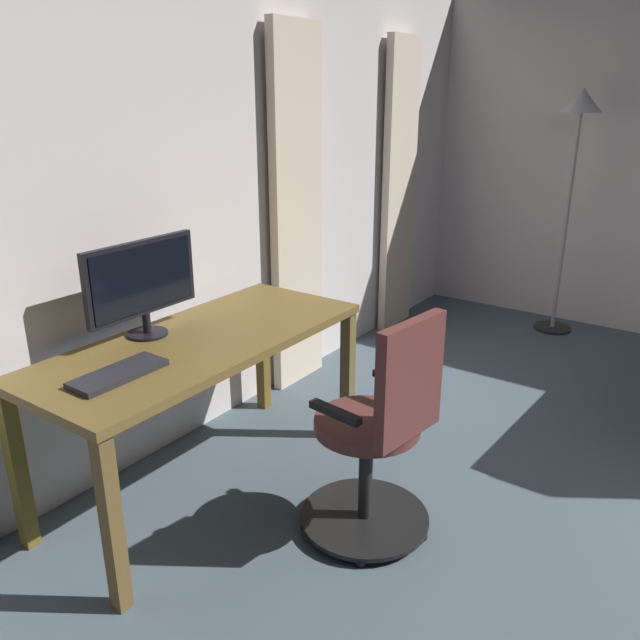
{
  "coord_description": "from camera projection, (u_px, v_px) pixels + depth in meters",
  "views": [
    {
      "loc": [
        2.55,
        -0.73,
        1.79
      ],
      "look_at": [
        0.63,
        -2.09,
        0.94
      ],
      "focal_mm": 35.66,
      "sensor_mm": 36.0,
      "label": 1
    }
  ],
  "objects": [
    {
      "name": "back_room_partition",
      "position": [
        224.0,
        192.0,
        3.46
      ],
      "size": [
        5.5,
        0.1,
        2.54
      ],
      "primitive_type": "cube",
      "color": "silver",
      "rests_on": "ground"
    },
    {
      "name": "curtain_left_panel",
      "position": [
        399.0,
        189.0,
        4.84
      ],
      "size": [
        0.42,
        0.06,
        2.17
      ],
      "primitive_type": "cube",
      "color": "beige",
      "rests_on": "ground"
    },
    {
      "name": "curtain_right_panel",
      "position": [
        297.0,
        214.0,
        3.85
      ],
      "size": [
        0.45,
        0.06,
        2.17
      ],
      "primitive_type": "cube",
      "color": "beige",
      "rests_on": "ground"
    },
    {
      "name": "desk",
      "position": [
        202.0,
        356.0,
        2.86
      ],
      "size": [
        1.6,
        0.67,
        0.76
      ],
      "color": "brown",
      "rests_on": "ground"
    },
    {
      "name": "office_chair",
      "position": [
        379.0,
        438.0,
        2.59
      ],
      "size": [
        0.56,
        0.56,
        1.0
      ],
      "rotation": [
        0.0,
        0.0,
        3.01
      ],
      "color": "black",
      "rests_on": "ground"
    },
    {
      "name": "computer_monitor",
      "position": [
        142.0,
        282.0,
        2.77
      ],
      "size": [
        0.58,
        0.18,
        0.43
      ],
      "color": "black",
      "rests_on": "desk"
    },
    {
      "name": "computer_keyboard",
      "position": [
        119.0,
        374.0,
        2.43
      ],
      "size": [
        0.38,
        0.15,
        0.02
      ],
      "primitive_type": "cube",
      "color": "#232328",
      "rests_on": "desk"
    },
    {
      "name": "floor_lamp",
      "position": [
        577.0,
        140.0,
        4.57
      ],
      "size": [
        0.28,
        0.28,
        1.82
      ],
      "color": "black",
      "rests_on": "ground"
    }
  ]
}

